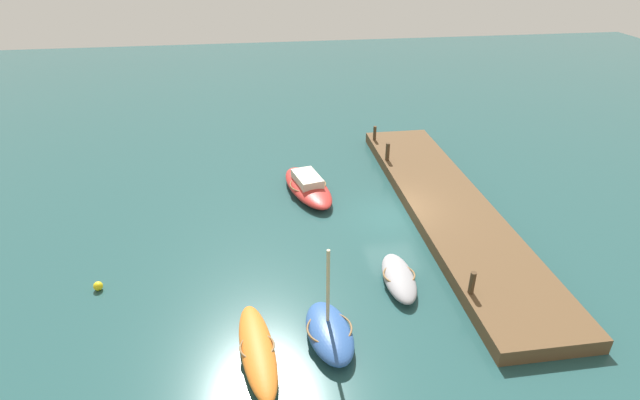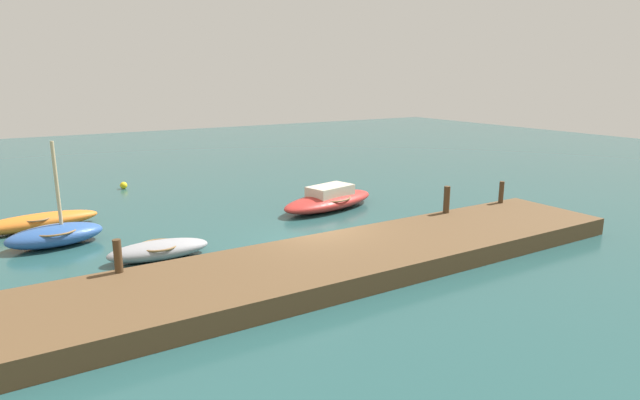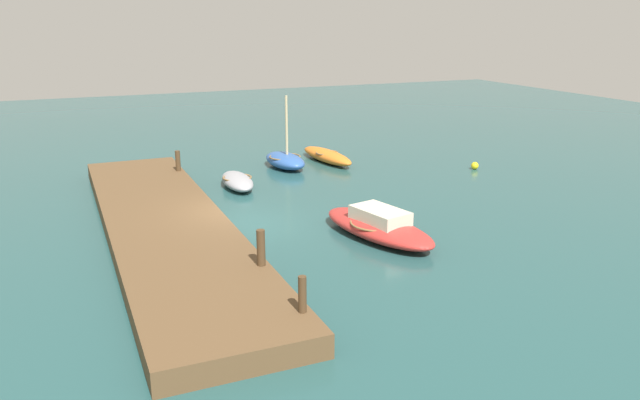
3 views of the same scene
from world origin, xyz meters
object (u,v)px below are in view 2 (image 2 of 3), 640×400
at_px(motorboat_red, 329,200).
at_px(rowboat_orange, 37,222).
at_px(mooring_post_mid_east, 501,192).
at_px(dinghy_grey, 159,250).
at_px(mooring_post_west, 118,256).
at_px(marker_buoy, 124,185).
at_px(rowboat_blue, 55,235).
at_px(mooring_post_mid_west, 447,200).

distance_m(motorboat_red, rowboat_orange, 11.69).
xyz_separation_m(rowboat_orange, mooring_post_mid_east, (16.61, -7.96, 0.74)).
bearing_deg(motorboat_red, dinghy_grey, -175.32).
xyz_separation_m(mooring_post_west, marker_buoy, (2.94, 14.03, -0.89)).
height_order(rowboat_blue, dinghy_grey, rowboat_blue).
xyz_separation_m(rowboat_blue, marker_buoy, (4.00, 8.54, -0.22)).
distance_m(dinghy_grey, marker_buoy, 11.85).
height_order(motorboat_red, dinghy_grey, motorboat_red).
xyz_separation_m(dinghy_grey, mooring_post_west, (-1.63, -2.25, 0.77)).
distance_m(rowboat_orange, mooring_post_mid_east, 18.43).
bearing_deg(rowboat_orange, dinghy_grey, -68.04).
distance_m(mooring_post_west, mooring_post_mid_west, 12.03).
height_order(motorboat_red, rowboat_orange, motorboat_red).
bearing_deg(mooring_post_mid_east, rowboat_blue, 161.29).
height_order(rowboat_blue, mooring_post_mid_east, rowboat_blue).
xyz_separation_m(mooring_post_west, mooring_post_mid_east, (15.14, 0.00, -0.01)).
distance_m(dinghy_grey, mooring_post_mid_west, 10.67).
distance_m(rowboat_blue, mooring_post_mid_west, 14.21).
relative_size(rowboat_blue, mooring_post_mid_east, 4.02).
distance_m(mooring_post_mid_west, mooring_post_mid_east, 3.11).
bearing_deg(mooring_post_west, rowboat_orange, 100.52).
height_order(rowboat_orange, mooring_post_west, mooring_post_west).
bearing_deg(mooring_post_west, mooring_post_mid_east, 0.00).
relative_size(rowboat_blue, dinghy_grey, 1.12).
bearing_deg(rowboat_orange, mooring_post_mid_west, -37.14).
bearing_deg(rowboat_blue, dinghy_grey, -56.32).
distance_m(rowboat_blue, motorboat_red, 10.88).
height_order(motorboat_red, marker_buoy, motorboat_red).
xyz_separation_m(rowboat_orange, mooring_post_west, (1.48, -7.96, 0.75)).
relative_size(dinghy_grey, marker_buoy, 8.87).
bearing_deg(motorboat_red, rowboat_blue, 163.66).
xyz_separation_m(rowboat_blue, mooring_post_mid_east, (16.19, -5.48, 0.66)).
height_order(mooring_post_west, mooring_post_mid_west, mooring_post_mid_west).
relative_size(mooring_post_west, mooring_post_mid_west, 0.88).
bearing_deg(dinghy_grey, rowboat_blue, 132.77).
xyz_separation_m(motorboat_red, dinghy_grey, (-8.17, -2.64, -0.11)).
height_order(motorboat_red, mooring_post_west, mooring_post_west).
height_order(rowboat_blue, mooring_post_west, rowboat_blue).
bearing_deg(rowboat_blue, motorboat_red, -9.20).
distance_m(mooring_post_mid_east, marker_buoy, 18.61).
bearing_deg(mooring_post_mid_east, motorboat_red, 137.41).
distance_m(mooring_post_west, marker_buoy, 14.36).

